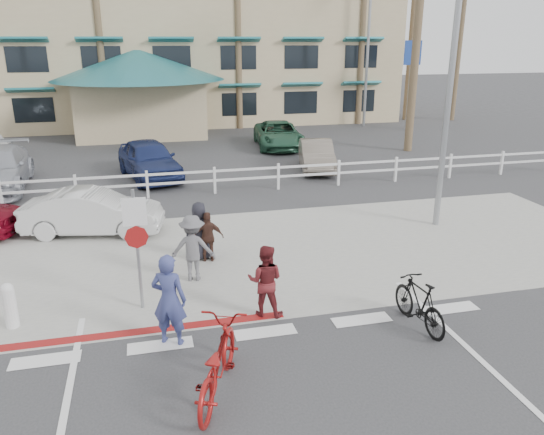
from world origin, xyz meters
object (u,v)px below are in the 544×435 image
object	(u,v)px
bike_red	(217,363)
bike_black	(419,303)
car_white_sedan	(93,212)
sign_post	(137,244)

from	to	relation	value
bike_red	bike_black	world-z (taller)	bike_red
bike_black	car_white_sedan	distance (m)	9.65
bike_black	sign_post	bearing A→B (deg)	-26.88
sign_post	bike_red	bearing A→B (deg)	-70.57
sign_post	car_white_sedan	distance (m)	5.20
sign_post	bike_red	world-z (taller)	sign_post
bike_red	car_white_sedan	world-z (taller)	car_white_sedan
bike_black	car_white_sedan	world-z (taller)	car_white_sedan
sign_post	car_white_sedan	world-z (taller)	sign_post
sign_post	bike_black	distance (m)	5.76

